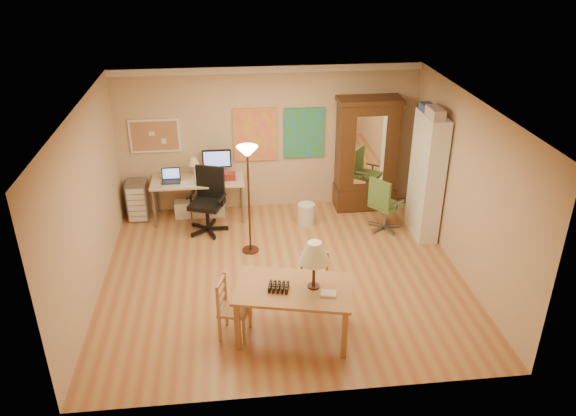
{
  "coord_description": "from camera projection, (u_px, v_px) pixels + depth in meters",
  "views": [
    {
      "loc": [
        -0.74,
        -7.3,
        4.82
      ],
      "look_at": [
        0.11,
        0.3,
        1.01
      ],
      "focal_mm": 35.0,
      "sensor_mm": 36.0,
      "label": 1
    }
  ],
  "objects": [
    {
      "name": "wastebin",
      "position": [
        306.0,
        214.0,
        10.15
      ],
      "size": [
        0.31,
        0.31,
        0.39
      ],
      "primitive_type": "cylinder",
      "color": "silver",
      "rests_on": "floor"
    },
    {
      "name": "dining_table",
      "position": [
        301.0,
        278.0,
        7.06
      ],
      "size": [
        1.64,
        1.2,
        1.39
      ],
      "color": "#9A5732",
      "rests_on": "floor"
    },
    {
      "name": "art_panel_right",
      "position": [
        304.0,
        133.0,
        10.33
      ],
      "size": [
        0.75,
        0.04,
        0.95
      ],
      "primitive_type": "cube",
      "color": "teal",
      "rests_on": "floor"
    },
    {
      "name": "floor",
      "position": [
        283.0,
        275.0,
        8.72
      ],
      "size": [
        5.5,
        5.5,
        0.0
      ],
      "primitive_type": "plane",
      "color": "#9F5F38",
      "rests_on": "ground"
    },
    {
      "name": "bookshelf",
      "position": [
        426.0,
        177.0,
        9.45
      ],
      "size": [
        0.32,
        0.86,
        2.16
      ],
      "color": "white",
      "rests_on": "floor"
    },
    {
      "name": "torchiere_lamp",
      "position": [
        248.0,
        169.0,
        8.71
      ],
      "size": [
        0.34,
        0.34,
        1.84
      ],
      "color": "#43241B",
      "rests_on": "floor"
    },
    {
      "name": "office_chair_black",
      "position": [
        208.0,
        215.0,
        9.87
      ],
      "size": [
        0.71,
        0.71,
        1.15
      ],
      "color": "black",
      "rests_on": "floor"
    },
    {
      "name": "drawer_cart",
      "position": [
        138.0,
        200.0,
        10.28
      ],
      "size": [
        0.36,
        0.44,
        0.73
      ],
      "color": "slate",
      "rests_on": "floor"
    },
    {
      "name": "crown_molding",
      "position": [
        268.0,
        69.0,
        9.73
      ],
      "size": [
        5.5,
        0.08,
        0.12
      ],
      "primitive_type": "cube",
      "color": "white",
      "rests_on": "floor"
    },
    {
      "name": "corkboard",
      "position": [
        155.0,
        136.0,
        10.04
      ],
      "size": [
        0.9,
        0.04,
        0.62
      ],
      "primitive_type": "cube",
      "color": "tan",
      "rests_on": "floor"
    },
    {
      "name": "ladder_chair_left",
      "position": [
        232.0,
        309.0,
        7.27
      ],
      "size": [
        0.47,
        0.48,
        0.85
      ],
      "color": "#A46A4B",
      "rests_on": "floor"
    },
    {
      "name": "armoire",
      "position": [
        366.0,
        161.0,
        10.47
      ],
      "size": [
        1.16,
        0.55,
        2.14
      ],
      "color": "#33170E",
      "rests_on": "floor"
    },
    {
      "name": "office_chair_green",
      "position": [
        384.0,
        216.0,
        9.93
      ],
      "size": [
        0.64,
        0.64,
        1.0
      ],
      "color": "slate",
      "rests_on": "floor"
    },
    {
      "name": "art_panel_left",
      "position": [
        255.0,
        135.0,
        10.24
      ],
      "size": [
        0.8,
        0.04,
        1.0
      ],
      "primitive_type": "cube",
      "color": "yellow",
      "rests_on": "floor"
    },
    {
      "name": "ladder_chair_back",
      "position": [
        313.0,
        275.0,
        7.96
      ],
      "size": [
        0.44,
        0.42,
        0.87
      ],
      "color": "#A46A4B",
      "rests_on": "floor"
    },
    {
      "name": "computer_desk",
      "position": [
        201.0,
        194.0,
        10.3
      ],
      "size": [
        1.66,
        0.73,
        1.26
      ],
      "color": "#C8BB92",
      "rests_on": "floor"
    }
  ]
}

